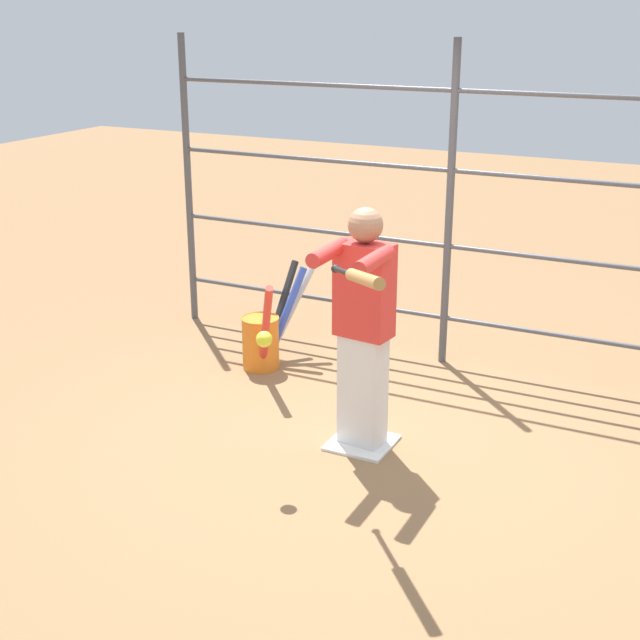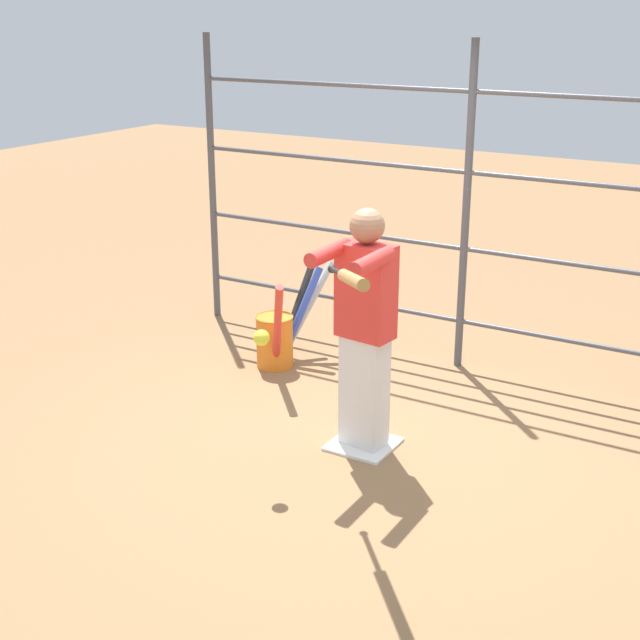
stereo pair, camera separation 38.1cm
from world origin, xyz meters
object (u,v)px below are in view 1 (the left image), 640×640
Objects in this scene: batter at (363,322)px; bat_bucket at (266,335)px; softball_in_flight at (264,339)px; baseball_bat_swinging at (361,278)px.

bat_bucket is (1.21, -0.90, -0.59)m from batter.
bat_bucket is at bearing -60.28° from softball_in_flight.
softball_in_flight is 0.09× the size of bat_bucket.
batter is 1.50× the size of bat_bucket.
softball_in_flight is (0.69, -0.20, -0.52)m from baseball_bat_swinging.
softball_in_flight reaches higher than bat_bucket.
baseball_bat_swinging is at bearing 164.20° from softball_in_flight.
batter is at bearing 143.61° from bat_bucket.
baseball_bat_swinging is 0.62× the size of bat_bucket.
baseball_bat_swinging reaches higher than softball_in_flight.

